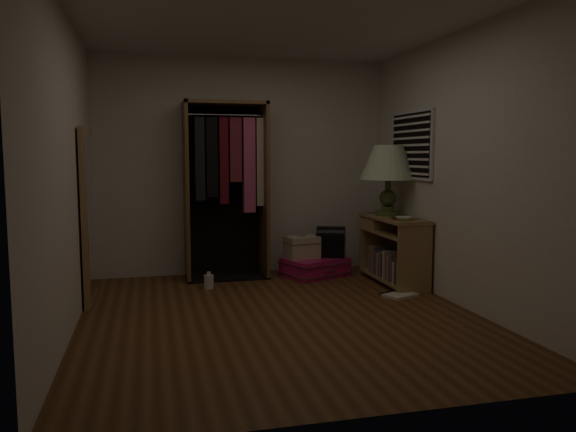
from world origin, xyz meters
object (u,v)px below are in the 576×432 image
at_px(pink_suitcase, 315,267).
at_px(open_wardrobe, 227,176).
at_px(black_bag, 331,241).
at_px(train_case, 302,247).
at_px(floor_mirror, 88,216).
at_px(white_jug, 209,281).
at_px(table_lamp, 388,164).
at_px(console_bookshelf, 393,248).

bearing_deg(pink_suitcase, open_wardrobe, 145.34).
bearing_deg(black_bag, open_wardrobe, -165.49).
distance_m(pink_suitcase, black_bag, 0.37).
distance_m(open_wardrobe, train_case, 1.22).
distance_m(floor_mirror, black_bag, 2.79).
xyz_separation_m(pink_suitcase, white_jug, (-1.30, -0.32, -0.03)).
height_order(table_lamp, white_jug, table_lamp).
distance_m(console_bookshelf, table_lamp, 0.95).
relative_size(console_bookshelf, white_jug, 6.08).
bearing_deg(console_bookshelf, open_wardrobe, 157.13).
height_order(open_wardrobe, white_jug, open_wardrobe).
distance_m(pink_suitcase, train_case, 0.29).
bearing_deg(open_wardrobe, white_jug, -117.93).
bearing_deg(train_case, pink_suitcase, -21.81).
bearing_deg(table_lamp, open_wardrobe, 161.76).
bearing_deg(table_lamp, pink_suitcase, 154.52).
height_order(open_wardrobe, pink_suitcase, open_wardrobe).
height_order(black_bag, white_jug, black_bag).
distance_m(floor_mirror, table_lamp, 3.28).
bearing_deg(floor_mirror, pink_suitcase, 12.50).
bearing_deg(open_wardrobe, console_bookshelf, -22.87).
xyz_separation_m(train_case, white_jug, (-1.14, -0.35, -0.28)).
distance_m(train_case, white_jug, 1.23).
distance_m(open_wardrobe, black_bag, 1.46).
bearing_deg(table_lamp, white_jug, 178.98).
relative_size(floor_mirror, table_lamp, 2.12).
xyz_separation_m(console_bookshelf, white_jug, (-2.05, 0.20, -0.32)).
bearing_deg(train_case, black_bag, -10.79).
height_order(floor_mirror, white_jug, floor_mirror).
bearing_deg(pink_suitcase, table_lamp, -47.77).
bearing_deg(floor_mirror, white_jug, 10.79).
height_order(console_bookshelf, white_jug, console_bookshelf).
relative_size(floor_mirror, black_bag, 4.26).
bearing_deg(white_jug, train_case, 17.11).
height_order(train_case, black_bag, black_bag).
xyz_separation_m(open_wardrobe, train_case, (0.85, -0.19, -0.84)).
xyz_separation_m(pink_suitcase, black_bag, (0.21, 0.03, 0.30)).
bearing_deg(table_lamp, floor_mirror, -176.66).
bearing_deg(table_lamp, black_bag, 144.30).
height_order(black_bag, table_lamp, table_lamp).
height_order(open_wardrobe, train_case, open_wardrobe).
bearing_deg(table_lamp, train_case, 156.97).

